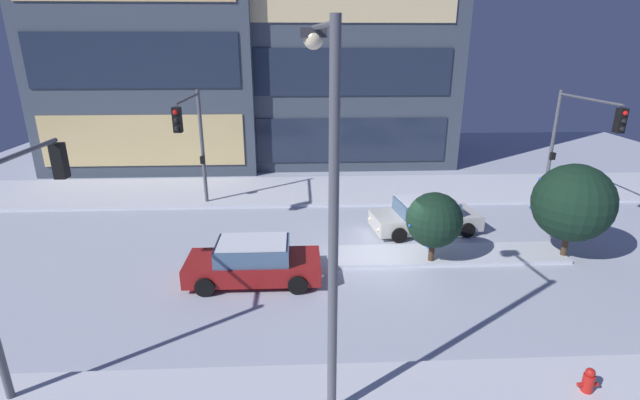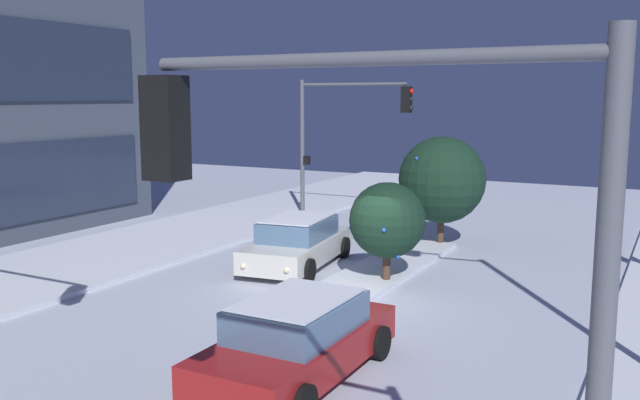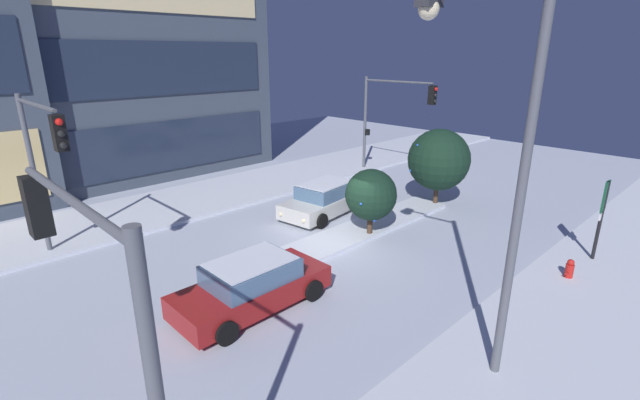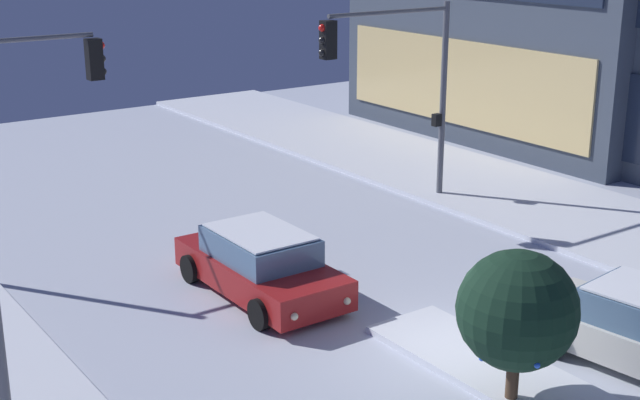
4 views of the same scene
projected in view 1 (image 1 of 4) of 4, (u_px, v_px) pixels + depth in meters
ground at (379, 260)px, 17.46m from camera, size 52.00×52.00×0.00m
curb_strip_far at (353, 190)px, 25.65m from camera, size 52.00×5.20×0.14m
median_strip at (448, 254)px, 17.75m from camera, size 9.00×1.80×0.14m
office_tower_secondary at (160, 58)px, 31.14m from camera, size 13.52×11.00×14.01m
car_near at (254, 262)px, 15.71m from camera, size 4.72×2.14×1.49m
car_far at (425, 216)px, 19.92m from camera, size 4.92×2.59×1.49m
traffic_light_corner_near_left at (21, 217)px, 10.95m from camera, size 0.32×4.36×5.56m
traffic_light_corner_far_right at (578, 132)px, 21.26m from camera, size 0.32×5.00×5.73m
traffic_light_corner_far_left at (193, 134)px, 20.67m from camera, size 0.32×4.54×5.82m
street_lamp_arched at (327, 178)px, 8.97m from camera, size 0.67×2.60×8.35m
fire_hydrant at (588, 383)px, 10.58m from camera, size 0.48×0.26×0.77m
decorated_tree_median at (573, 203)px, 16.88m from camera, size 2.98×2.92×3.74m
decorated_tree_right_of_median at (434, 220)px, 16.61m from camera, size 2.06×2.05×2.79m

